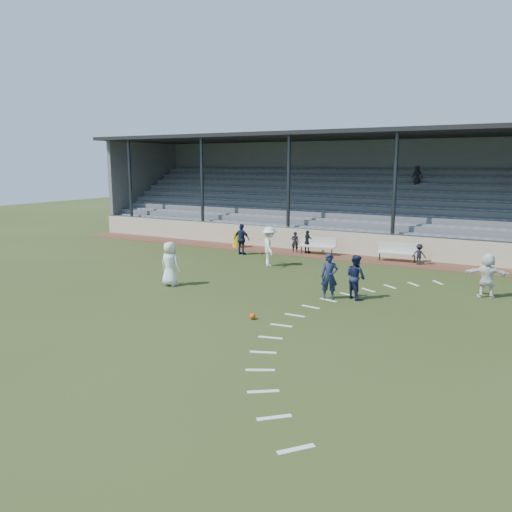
% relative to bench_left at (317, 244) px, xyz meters
% --- Properties ---
extents(ground, '(90.00, 90.00, 0.00)m').
position_rel_bench_left_xyz_m(ground, '(0.74, -10.62, -0.58)').
color(ground, '#2C3917').
rests_on(ground, ground).
extents(cinder_track, '(34.00, 2.00, 0.02)m').
position_rel_bench_left_xyz_m(cinder_track, '(0.74, -0.12, -0.57)').
color(cinder_track, '#552F22').
rests_on(cinder_track, ground).
extents(retaining_wall, '(34.00, 0.18, 1.20)m').
position_rel_bench_left_xyz_m(retaining_wall, '(0.74, 0.93, 0.02)').
color(retaining_wall, beige).
rests_on(retaining_wall, ground).
extents(bench_left, '(2.03, 0.65, 0.95)m').
position_rel_bench_left_xyz_m(bench_left, '(0.00, 0.00, 0.00)').
color(bench_left, beige).
rests_on(bench_left, cinder_track).
extents(bench_right, '(2.03, 0.65, 0.95)m').
position_rel_bench_left_xyz_m(bench_right, '(4.29, 0.08, 0.00)').
color(bench_right, beige).
rests_on(bench_right, cinder_track).
extents(trash_bin, '(0.53, 0.53, 0.85)m').
position_rel_bench_left_xyz_m(trash_bin, '(-4.98, -0.18, -0.14)').
color(trash_bin, gold).
rests_on(trash_bin, cinder_track).
extents(football, '(0.20, 0.20, 0.20)m').
position_rel_bench_left_xyz_m(football, '(2.58, -11.64, -0.49)').
color(football, '#CB480B').
rests_on(football, ground).
extents(player_white_lead, '(0.87, 0.57, 1.78)m').
position_rel_bench_left_xyz_m(player_white_lead, '(-2.52, -9.39, 0.31)').
color(player_white_lead, white).
rests_on(player_white_lead, ground).
extents(player_navy_lead, '(0.71, 0.59, 1.67)m').
position_rel_bench_left_xyz_m(player_navy_lead, '(3.81, -8.16, 0.25)').
color(player_navy_lead, '#161E3D').
rests_on(player_navy_lead, ground).
extents(player_navy_mid, '(1.00, 0.94, 1.63)m').
position_rel_bench_left_xyz_m(player_navy_mid, '(4.63, -7.66, 0.23)').
color(player_navy_mid, '#161E3D').
rests_on(player_navy_mid, ground).
extents(player_white_wing, '(1.27, 1.41, 1.90)m').
position_rel_bench_left_xyz_m(player_white_wing, '(-0.84, -3.98, 0.36)').
color(player_white_wing, white).
rests_on(player_white_wing, ground).
extents(player_navy_wing, '(1.00, 0.45, 1.67)m').
position_rel_bench_left_xyz_m(player_navy_wing, '(-3.55, -2.02, 0.25)').
color(player_navy_wing, '#161E3D').
rests_on(player_navy_wing, ground).
extents(player_white_back, '(1.59, 0.68, 1.66)m').
position_rel_bench_left_xyz_m(player_white_back, '(8.79, -5.14, 0.25)').
color(player_white_back, white).
rests_on(player_white_back, ground).
extents(sub_left_near, '(0.50, 0.43, 1.15)m').
position_rel_bench_left_xyz_m(sub_left_near, '(-1.32, -0.04, 0.01)').
color(sub_left_near, black).
rests_on(sub_left_near, cinder_track).
extents(sub_left_far, '(0.74, 0.33, 1.25)m').
position_rel_bench_left_xyz_m(sub_left_far, '(-0.62, 0.08, 0.06)').
color(sub_left_far, black).
rests_on(sub_left_far, cinder_track).
extents(sub_right, '(0.67, 0.41, 1.01)m').
position_rel_bench_left_xyz_m(sub_right, '(5.39, -0.22, -0.06)').
color(sub_right, black).
rests_on(sub_right, cinder_track).
extents(grandstand, '(34.60, 9.00, 6.61)m').
position_rel_bench_left_xyz_m(grandstand, '(0.74, 5.65, 1.62)').
color(grandstand, slate).
rests_on(grandstand, ground).
extents(penalty_arc, '(3.89, 14.63, 0.01)m').
position_rel_bench_left_xyz_m(penalty_arc, '(4.86, -10.62, -0.58)').
color(penalty_arc, silver).
rests_on(penalty_arc, ground).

